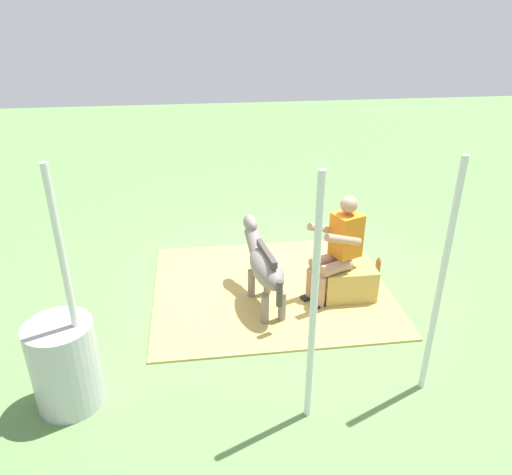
{
  "coord_description": "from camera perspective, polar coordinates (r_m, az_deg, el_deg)",
  "views": [
    {
      "loc": [
        1.0,
        5.28,
        3.29
      ],
      "look_at": [
        0.28,
        -0.26,
        0.55
      ],
      "focal_mm": 34.41,
      "sensor_mm": 36.0,
      "label": 1
    }
  ],
  "objects": [
    {
      "name": "tent_pole_left",
      "position": [
        4.43,
        20.67,
        -5.09
      ],
      "size": [
        0.06,
        0.06,
        2.24
      ],
      "primitive_type": "cylinder",
      "color": "silver",
      "rests_on": "ground"
    },
    {
      "name": "ground_plane",
      "position": [
        6.3,
        2.87,
        -5.39
      ],
      "size": [
        24.0,
        24.0,
        0.0
      ],
      "primitive_type": "plane",
      "color": "#608C4C"
    },
    {
      "name": "hay_patch",
      "position": [
        6.17,
        1.75,
        -5.95
      ],
      "size": [
        2.89,
        2.45,
        0.02
      ],
      "primitive_type": "cube",
      "color": "tan",
      "rests_on": "ground"
    },
    {
      "name": "soda_bottle",
      "position": [
        6.59,
        13.99,
        -3.31
      ],
      "size": [
        0.07,
        0.07,
        0.29
      ],
      "color": "brown",
      "rests_on": "ground"
    },
    {
      "name": "tent_pole_mid",
      "position": [
        3.88,
        6.71,
        -8.05
      ],
      "size": [
        0.06,
        0.06,
        2.24
      ],
      "primitive_type": "cylinder",
      "color": "silver",
      "rests_on": "ground"
    },
    {
      "name": "water_barrel",
      "position": [
        4.71,
        -21.31,
        -13.61
      ],
      "size": [
        0.58,
        0.58,
        0.83
      ],
      "primitive_type": "cylinder",
      "color": "#B2B2B7",
      "rests_on": "ground"
    },
    {
      "name": "tent_pole_right",
      "position": [
        4.26,
        -20.83,
        -6.37
      ],
      "size": [
        0.06,
        0.06,
        2.24
      ],
      "primitive_type": "cylinder",
      "color": "silver",
      "rests_on": "ground"
    },
    {
      "name": "pony_standing",
      "position": [
        5.61,
        0.95,
        -3.17
      ],
      "size": [
        0.44,
        1.34,
        0.9
      ],
      "color": "slate",
      "rests_on": "ground"
    },
    {
      "name": "hay_bale",
      "position": [
        6.07,
        10.44,
        -4.84
      ],
      "size": [
        0.62,
        0.55,
        0.42
      ],
      "primitive_type": "cube",
      "color": "tan",
      "rests_on": "ground"
    },
    {
      "name": "person_seated",
      "position": [
        5.76,
        9.51,
        -0.93
      ],
      "size": [
        0.72,
        0.57,
        1.3
      ],
      "color": "tan",
      "rests_on": "ground"
    }
  ]
}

